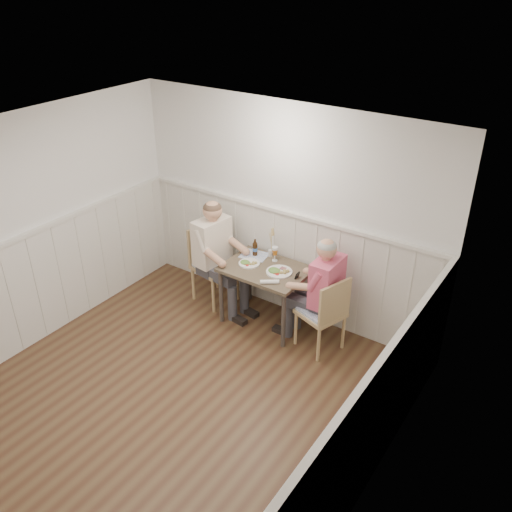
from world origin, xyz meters
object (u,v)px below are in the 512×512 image
at_px(chair_left, 211,261).
at_px(diner_cream, 215,262).
at_px(dining_table, 266,275).
at_px(beer_bottle, 255,248).
at_px(chair_right, 325,311).
at_px(grass_vase, 270,243).
at_px(man_in_pink, 322,301).

relative_size(chair_left, diner_cream, 0.69).
xyz_separation_m(dining_table, beer_bottle, (-0.27, 0.18, 0.19)).
relative_size(chair_right, chair_left, 0.94).
distance_m(dining_table, grass_vase, 0.40).
xyz_separation_m(dining_table, chair_left, (-0.86, 0.05, -0.11)).
height_order(chair_right, beer_bottle, beer_bottle).
bearing_deg(beer_bottle, chair_left, -167.89).
height_order(man_in_pink, diner_cream, diner_cream).
bearing_deg(grass_vase, man_in_pink, -17.07).
bearing_deg(grass_vase, diner_cream, -154.14).
distance_m(chair_left, diner_cream, 0.17).
bearing_deg(chair_right, dining_table, 174.54).
distance_m(dining_table, beer_bottle, 0.38).
bearing_deg(diner_cream, man_in_pink, 1.29).
bearing_deg(chair_right, chair_left, 175.45).
distance_m(dining_table, chair_right, 0.84).
height_order(beer_bottle, grass_vase, grass_vase).
bearing_deg(beer_bottle, diner_cream, -155.01).
relative_size(dining_table, chair_left, 0.98).
distance_m(chair_right, man_in_pink, 0.13).
bearing_deg(chair_right, beer_bottle, 166.75).
relative_size(dining_table, beer_bottle, 4.50).
distance_m(chair_right, chair_left, 1.69).
bearing_deg(man_in_pink, grass_vase, 162.93).
distance_m(dining_table, chair_left, 0.86).
xyz_separation_m(chair_right, grass_vase, (-0.94, 0.35, 0.43)).
xyz_separation_m(chair_left, man_in_pink, (1.60, -0.05, 0.03)).
distance_m(chair_left, man_in_pink, 1.60).
distance_m(chair_right, beer_bottle, 1.18).
distance_m(diner_cream, grass_vase, 0.76).
xyz_separation_m(man_in_pink, diner_cream, (-1.47, -0.03, 0.03)).
xyz_separation_m(dining_table, grass_vase, (-0.11, 0.27, 0.28)).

